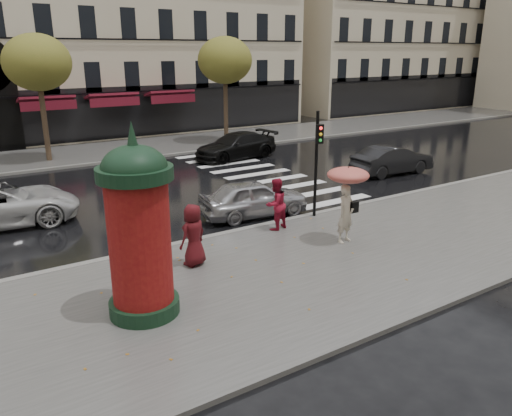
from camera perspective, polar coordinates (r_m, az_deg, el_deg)
ground at (r=13.73m, az=1.02°, el=-7.32°), size 160.00×160.00×0.00m
near_sidewalk at (r=13.34m, az=2.23°, el=-7.84°), size 90.00×7.00×0.12m
far_sidewalk at (r=30.69m, az=-19.22°, el=5.85°), size 90.00×6.00×0.12m
near_kerb at (r=16.09m, az=-4.94°, el=-3.29°), size 90.00×0.25×0.14m
far_kerb at (r=27.83m, az=-17.69°, el=4.89°), size 90.00×0.25×0.14m
zebra_crossing at (r=24.47m, az=0.20°, el=3.91°), size 3.60×11.75×0.01m
tree_far_left at (r=28.77m, az=-23.73°, el=14.94°), size 3.40×3.40×6.64m
tree_far_right at (r=32.53m, az=-3.57°, el=16.46°), size 3.40×3.40×6.64m
woman_umbrella at (r=15.25m, az=10.38°, el=1.82°), size 1.26×1.26×2.42m
woman_red at (r=16.30m, az=2.26°, el=0.45°), size 0.97×0.84×1.73m
man_burgundy at (r=13.68m, az=-7.17°, el=-3.09°), size 0.99×0.81×1.73m
morris_column at (r=10.97m, az=-13.26°, el=-2.03°), size 1.61×1.61×4.32m
traffic_light at (r=17.38m, az=7.01°, el=6.12°), size 0.27×0.36×3.71m
car_silver at (r=18.05m, az=-0.28°, el=1.15°), size 4.13×2.03×1.36m
car_darkgrey at (r=25.27m, az=15.32°, el=5.34°), size 4.31×1.73×1.39m
car_black at (r=27.98m, az=-2.34°, el=7.11°), size 5.10×2.55×1.42m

